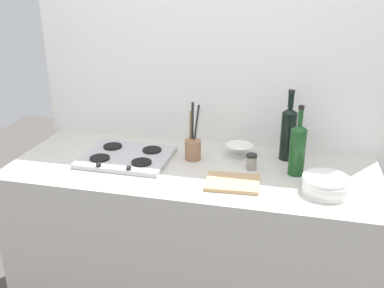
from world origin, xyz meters
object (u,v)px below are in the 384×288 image
Objects in this scene: condiment_jar_front at (251,162)px; stovetop_hob at (127,157)px; plate_stack at (326,185)px; wine_bottle_leftmost at (298,148)px; utensil_crock at (193,147)px; mixing_bowl at (239,150)px; cutting_board at (232,183)px; wine_bottle_mid_left at (288,132)px.

stovetop_hob is at bearing -177.35° from condiment_jar_front.
plate_stack is 0.38m from condiment_jar_front.
stovetop_hob is 1.30× the size of wine_bottle_leftmost.
utensil_crock reaches higher than plate_stack.
wine_bottle_leftmost reaches higher than condiment_jar_front.
mixing_bowl is 0.17m from condiment_jar_front.
stovetop_hob is 0.63m from condiment_jar_front.
cutting_board is at bearing -45.04° from utensil_crock.
condiment_jar_front is (-0.16, -0.17, -0.11)m from wine_bottle_mid_left.
wine_bottle_leftmost is at bearing -28.42° from mixing_bowl.
wine_bottle_leftmost reaches higher than utensil_crock.
condiment_jar_front reaches higher than plate_stack.
plate_stack reaches higher than mixing_bowl.
mixing_bowl is (-0.42, 0.32, -0.00)m from plate_stack.
wine_bottle_leftmost reaches higher than mixing_bowl.
mixing_bowl is at bearing 117.79° from condiment_jar_front.
utensil_crock is 1.25× the size of cutting_board.
cutting_board is at bearing -146.70° from wine_bottle_leftmost.
condiment_jar_front is (0.63, 0.03, 0.03)m from stovetop_hob.
wine_bottle_leftmost is at bearing 1.53° from stovetop_hob.
wine_bottle_leftmost is 4.39× the size of condiment_jar_front.
condiment_jar_front is at bearing -10.06° from utensil_crock.
utensil_crock is at bearing 169.94° from condiment_jar_front.
stovetop_hob is 2.12× the size of plate_stack.
utensil_crock is at bearing -157.07° from mixing_bowl.
wine_bottle_mid_left reaches higher than mixing_bowl.
wine_bottle_mid_left is at bearing 46.30° from condiment_jar_front.
stovetop_hob is 0.34m from utensil_crock.
plate_stack is at bearing 1.95° from cutting_board.
wine_bottle_mid_left is at bearing 13.97° from stovetop_hob.
condiment_jar_front is (-0.34, 0.17, 0.00)m from plate_stack.
wine_bottle_mid_left is 0.44m from cutting_board.
wine_bottle_leftmost is at bearing -6.74° from utensil_crock.
wine_bottle_leftmost is 0.34m from mixing_bowl.
cutting_board is at bearing -178.05° from plate_stack.
utensil_crock is 0.31m from condiment_jar_front.
wine_bottle_leftmost is 0.18m from wine_bottle_mid_left.
mixing_bowl reaches higher than cutting_board.
stovetop_hob is 0.59m from cutting_board.
wine_bottle_leftmost reaches higher than plate_stack.
condiment_jar_front is 0.32× the size of cutting_board.
utensil_crock is (-0.51, 0.06, -0.06)m from wine_bottle_leftmost.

